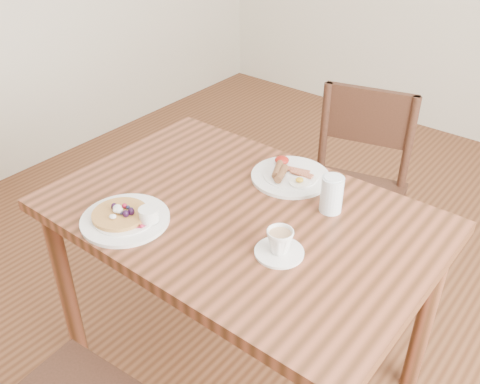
{
  "coord_description": "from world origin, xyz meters",
  "views": [
    {
      "loc": [
        0.85,
        -1.07,
        1.71
      ],
      "look_at": [
        0.0,
        0.0,
        0.82
      ],
      "focal_mm": 40.0,
      "sensor_mm": 36.0,
      "label": 1
    }
  ],
  "objects_px": {
    "water_glass": "(332,194)",
    "pancake_plate": "(126,217)",
    "dining_table": "(240,236)",
    "teacup_saucer": "(280,244)",
    "chair_far": "(353,186)",
    "breakfast_plate": "(289,175)"
  },
  "relations": [
    {
      "from": "chair_far",
      "to": "dining_table",
      "type": "bearing_deg",
      "value": 72.44
    },
    {
      "from": "dining_table",
      "to": "water_glass",
      "type": "distance_m",
      "value": 0.32
    },
    {
      "from": "pancake_plate",
      "to": "water_glass",
      "type": "height_order",
      "value": "water_glass"
    },
    {
      "from": "dining_table",
      "to": "pancake_plate",
      "type": "relative_size",
      "value": 4.44
    },
    {
      "from": "breakfast_plate",
      "to": "teacup_saucer",
      "type": "bearing_deg",
      "value": -59.83
    },
    {
      "from": "chair_far",
      "to": "teacup_saucer",
      "type": "relative_size",
      "value": 6.29
    },
    {
      "from": "chair_far",
      "to": "pancake_plate",
      "type": "distance_m",
      "value": 1.06
    },
    {
      "from": "dining_table",
      "to": "pancake_plate",
      "type": "xyz_separation_m",
      "value": [
        -0.24,
        -0.26,
        0.11
      ]
    },
    {
      "from": "teacup_saucer",
      "to": "pancake_plate",
      "type": "bearing_deg",
      "value": -159.93
    },
    {
      "from": "chair_far",
      "to": "teacup_saucer",
      "type": "height_order",
      "value": "chair_far"
    },
    {
      "from": "dining_table",
      "to": "chair_far",
      "type": "distance_m",
      "value": 0.75
    },
    {
      "from": "pancake_plate",
      "to": "water_glass",
      "type": "bearing_deg",
      "value": 43.86
    },
    {
      "from": "pancake_plate",
      "to": "breakfast_plate",
      "type": "bearing_deg",
      "value": 64.62
    },
    {
      "from": "water_glass",
      "to": "pancake_plate",
      "type": "bearing_deg",
      "value": -136.14
    },
    {
      "from": "breakfast_plate",
      "to": "water_glass",
      "type": "relative_size",
      "value": 2.27
    },
    {
      "from": "breakfast_plate",
      "to": "chair_far",
      "type": "bearing_deg",
      "value": 86.92
    },
    {
      "from": "teacup_saucer",
      "to": "water_glass",
      "type": "distance_m",
      "value": 0.27
    },
    {
      "from": "pancake_plate",
      "to": "chair_far",
      "type": "bearing_deg",
      "value": 74.67
    },
    {
      "from": "dining_table",
      "to": "teacup_saucer",
      "type": "distance_m",
      "value": 0.27
    },
    {
      "from": "pancake_plate",
      "to": "water_glass",
      "type": "distance_m",
      "value": 0.63
    },
    {
      "from": "dining_table",
      "to": "chair_far",
      "type": "relative_size",
      "value": 1.36
    },
    {
      "from": "dining_table",
      "to": "breakfast_plate",
      "type": "height_order",
      "value": "breakfast_plate"
    }
  ]
}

